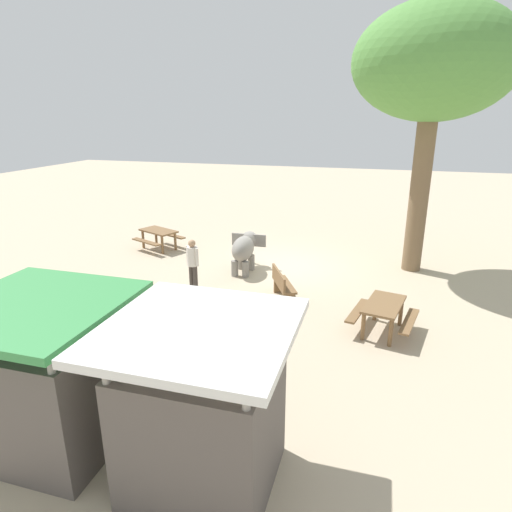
{
  "coord_description": "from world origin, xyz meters",
  "views": [
    {
      "loc": [
        -3.08,
        14.29,
        5.15
      ],
      "look_at": [
        0.59,
        1.52,
        0.8
      ],
      "focal_mm": 30.63,
      "sensor_mm": 36.0,
      "label": 1
    }
  ],
  "objects_px": {
    "person_handler": "(193,261)",
    "shade_tree_main": "(434,65)",
    "market_stall_white": "(203,413)",
    "elephant": "(245,249)",
    "picnic_table_far": "(383,310)",
    "wooden_bench": "(282,284)",
    "market_stall_green": "(48,383)",
    "picnic_table_near": "(159,235)"
  },
  "relations": [
    {
      "from": "elephant",
      "to": "picnic_table_near",
      "type": "relative_size",
      "value": 0.92
    },
    {
      "from": "shade_tree_main",
      "to": "picnic_table_near",
      "type": "relative_size",
      "value": 4.26
    },
    {
      "from": "picnic_table_far",
      "to": "market_stall_white",
      "type": "height_order",
      "value": "market_stall_white"
    },
    {
      "from": "shade_tree_main",
      "to": "market_stall_white",
      "type": "height_order",
      "value": "shade_tree_main"
    },
    {
      "from": "elephant",
      "to": "person_handler",
      "type": "relative_size",
      "value": 1.11
    },
    {
      "from": "picnic_table_far",
      "to": "market_stall_white",
      "type": "xyz_separation_m",
      "value": [
        2.45,
        5.43,
        0.55
      ]
    },
    {
      "from": "market_stall_white",
      "to": "picnic_table_far",
      "type": "bearing_deg",
      "value": -114.29
    },
    {
      "from": "person_handler",
      "to": "market_stall_green",
      "type": "height_order",
      "value": "market_stall_green"
    },
    {
      "from": "picnic_table_near",
      "to": "market_stall_green",
      "type": "height_order",
      "value": "market_stall_green"
    },
    {
      "from": "shade_tree_main",
      "to": "picnic_table_far",
      "type": "xyz_separation_m",
      "value": [
        0.91,
        5.06,
        -5.95
      ]
    },
    {
      "from": "person_handler",
      "to": "picnic_table_far",
      "type": "relative_size",
      "value": 0.91
    },
    {
      "from": "picnic_table_near",
      "to": "market_stall_green",
      "type": "bearing_deg",
      "value": 132.81
    },
    {
      "from": "market_stall_white",
      "to": "elephant",
      "type": "bearing_deg",
      "value": -76.27
    },
    {
      "from": "picnic_table_near",
      "to": "picnic_table_far",
      "type": "relative_size",
      "value": 1.11
    },
    {
      "from": "shade_tree_main",
      "to": "wooden_bench",
      "type": "distance_m",
      "value": 8.06
    },
    {
      "from": "elephant",
      "to": "shade_tree_main",
      "type": "distance_m",
      "value": 8.13
    },
    {
      "from": "market_stall_white",
      "to": "market_stall_green",
      "type": "xyz_separation_m",
      "value": [
        2.6,
        0.0,
        0.0
      ]
    },
    {
      "from": "market_stall_green",
      "to": "market_stall_white",
      "type": "bearing_deg",
      "value": 180.0
    },
    {
      "from": "shade_tree_main",
      "to": "market_stall_green",
      "type": "distance_m",
      "value": 13.22
    },
    {
      "from": "elephant",
      "to": "market_stall_green",
      "type": "relative_size",
      "value": 0.72
    },
    {
      "from": "wooden_bench",
      "to": "market_stall_white",
      "type": "height_order",
      "value": "market_stall_white"
    },
    {
      "from": "wooden_bench",
      "to": "market_stall_green",
      "type": "xyz_separation_m",
      "value": [
        2.23,
        6.71,
        0.67
      ]
    },
    {
      "from": "wooden_bench",
      "to": "market_stall_green",
      "type": "height_order",
      "value": "market_stall_green"
    },
    {
      "from": "wooden_bench",
      "to": "picnic_table_near",
      "type": "bearing_deg",
      "value": -147.68
    },
    {
      "from": "person_handler",
      "to": "shade_tree_main",
      "type": "height_order",
      "value": "shade_tree_main"
    },
    {
      "from": "picnic_table_near",
      "to": "market_stall_green",
      "type": "distance_m",
      "value": 10.8
    },
    {
      "from": "picnic_table_far",
      "to": "wooden_bench",
      "type": "bearing_deg",
      "value": 77.73
    },
    {
      "from": "elephant",
      "to": "person_handler",
      "type": "xyz_separation_m",
      "value": [
        0.95,
        2.13,
        0.15
      ]
    },
    {
      "from": "wooden_bench",
      "to": "market_stall_white",
      "type": "relative_size",
      "value": 0.57
    },
    {
      "from": "person_handler",
      "to": "wooden_bench",
      "type": "distance_m",
      "value": 2.76
    },
    {
      "from": "elephant",
      "to": "shade_tree_main",
      "type": "height_order",
      "value": "shade_tree_main"
    },
    {
      "from": "picnic_table_far",
      "to": "market_stall_green",
      "type": "relative_size",
      "value": 0.71
    },
    {
      "from": "person_handler",
      "to": "picnic_table_far",
      "type": "xyz_separation_m",
      "value": [
        -5.53,
        1.15,
        -0.36
      ]
    },
    {
      "from": "person_handler",
      "to": "wooden_bench",
      "type": "xyz_separation_m",
      "value": [
        -2.72,
        -0.13,
        -0.48
      ]
    },
    {
      "from": "picnic_table_far",
      "to": "market_stall_white",
      "type": "distance_m",
      "value": 5.98
    },
    {
      "from": "shade_tree_main",
      "to": "market_stall_green",
      "type": "height_order",
      "value": "shade_tree_main"
    },
    {
      "from": "elephant",
      "to": "wooden_bench",
      "type": "xyz_separation_m",
      "value": [
        -1.76,
        2.0,
        -0.33
      ]
    },
    {
      "from": "person_handler",
      "to": "elephant",
      "type": "bearing_deg",
      "value": 2.16
    },
    {
      "from": "wooden_bench",
      "to": "market_stall_white",
      "type": "distance_m",
      "value": 6.75
    },
    {
      "from": "wooden_bench",
      "to": "picnic_table_far",
      "type": "bearing_deg",
      "value": 38.88
    },
    {
      "from": "market_stall_green",
      "to": "shade_tree_main",
      "type": "bearing_deg",
      "value": -119.61
    },
    {
      "from": "picnic_table_near",
      "to": "market_stall_white",
      "type": "bearing_deg",
      "value": 144.72
    }
  ]
}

